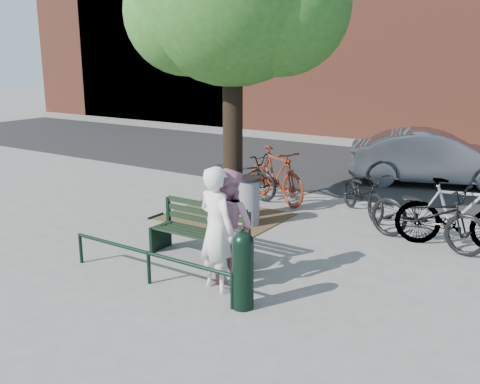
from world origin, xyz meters
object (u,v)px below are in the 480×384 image
Objects in this scene: person_left at (217,229)px; parked_car at (435,158)px; bollard at (243,268)px; litter_bin at (249,201)px; bicycle_c at (363,193)px; person_right at (229,226)px; park_bench at (201,230)px.

person_left is 0.42× the size of parked_car.
person_left is 0.79m from bollard.
bollard is at bearing -58.57° from litter_bin.
litter_bin is at bearing 138.97° from parked_car.
litter_bin is 0.54× the size of bicycle_c.
person_left is 1.69× the size of bollard.
person_right is 8.15m from parked_car.
bollard is 1.09× the size of litter_bin.
bollard is at bearing 158.29° from parked_car.
parked_car is (0.53, 3.67, 0.23)m from bicycle_c.
bollard is at bearing 145.35° from person_right.
parked_car is (2.18, 5.61, 0.21)m from litter_bin.
park_bench is 4.09m from bicycle_c.
person_right reaches higher than bollard.
person_right is at bearing 137.06° from bollard.
park_bench is 1.99m from bollard.
person_right is (0.00, 0.30, -0.04)m from person_left.
parked_car is at bearing 34.78° from bicycle_c.
litter_bin is (-1.24, 2.49, -0.37)m from person_right.
litter_bin is at bearing 121.43° from bollard.
litter_bin is (-1.89, 3.09, -0.08)m from bollard.
litter_bin is at bearing 98.59° from park_bench.
person_right reaches higher than parked_car.
person_left reaches higher than bollard.
parked_car is (0.94, 8.10, -0.16)m from person_right.
person_right is 0.94× the size of bicycle_c.
parked_car is at bearing -88.33° from person_right.
person_right is 4.46m from bicycle_c.
litter_bin is at bearing -177.22° from bicycle_c.
person_left is 0.99× the size of bicycle_c.
person_left is 8.45m from parked_car.
parked_car reaches higher than park_bench.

